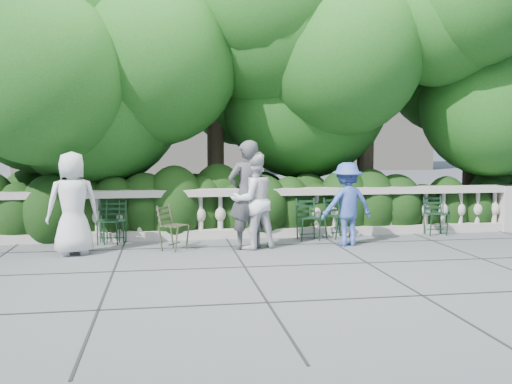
{
  "coord_description": "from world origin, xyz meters",
  "views": [
    {
      "loc": [
        -1.71,
        -9.67,
        1.95
      ],
      "look_at": [
        0.0,
        1.0,
        1.0
      ],
      "focal_mm": 40.0,
      "sensor_mm": 36.0,
      "label": 1
    }
  ],
  "objects": [
    {
      "name": "ground",
      "position": [
        0.0,
        0.0,
        0.0
      ],
      "size": [
        90.0,
        90.0,
        0.0
      ],
      "primitive_type": "plane",
      "color": "#4D4F54",
      "rests_on": "ground"
    },
    {
      "name": "person_businessman",
      "position": [
        -3.29,
        0.46,
        0.89
      ],
      "size": [
        1.01,
        0.81,
        1.79
      ],
      "primitive_type": "imported",
      "rotation": [
        0.0,
        0.0,
        3.46
      ],
      "color": "silver",
      "rests_on": "ground"
    },
    {
      "name": "chair_b",
      "position": [
        -2.8,
        1.3,
        0.0
      ],
      "size": [
        0.47,
        0.51,
        0.84
      ],
      "primitive_type": null,
      "rotation": [
        0.0,
        0.0,
        -0.06
      ],
      "color": "black",
      "rests_on": "ground"
    },
    {
      "name": "balustrade",
      "position": [
        0.0,
        1.8,
        0.49
      ],
      "size": [
        12.0,
        0.44,
        1.0
      ],
      "color": "#9E998E",
      "rests_on": "ground"
    },
    {
      "name": "person_casual_man",
      "position": [
        -0.13,
        0.54,
        0.89
      ],
      "size": [
        1.04,
        0.92,
        1.77
      ],
      "primitive_type": "imported",
      "rotation": [
        0.0,
        0.0,
        3.49
      ],
      "color": "silver",
      "rests_on": "ground"
    },
    {
      "name": "person_woman_grey",
      "position": [
        -0.24,
        0.54,
        0.99
      ],
      "size": [
        0.82,
        0.65,
        1.98
      ],
      "primitive_type": "imported",
      "rotation": [
        0.0,
        0.0,
        3.41
      ],
      "color": "#3E3F43",
      "rests_on": "ground"
    },
    {
      "name": "tree_canopy",
      "position": [
        0.69,
        3.19,
        3.96
      ],
      "size": [
        15.04,
        6.52,
        6.78
      ],
      "color": "#3F3023",
      "rests_on": "ground"
    },
    {
      "name": "chair_d",
      "position": [
        1.11,
        1.12,
        0.0
      ],
      "size": [
        0.47,
        0.51,
        0.84
      ],
      "primitive_type": null,
      "rotation": [
        0.0,
        0.0,
        0.07
      ],
      "color": "black",
      "rests_on": "ground"
    },
    {
      "name": "chair_f",
      "position": [
        1.81,
        1.26,
        0.0
      ],
      "size": [
        0.6,
        0.62,
        0.84
      ],
      "primitive_type": null,
      "rotation": [
        0.0,
        0.0,
        0.41
      ],
      "color": "black",
      "rests_on": "ground"
    },
    {
      "name": "chair_e",
      "position": [
        3.9,
        1.32,
        0.0
      ],
      "size": [
        0.46,
        0.5,
        0.84
      ],
      "primitive_type": null,
      "rotation": [
        0.0,
        0.0,
        -0.04
      ],
      "color": "black",
      "rests_on": "ground"
    },
    {
      "name": "chair_c",
      "position": [
        -2.67,
        1.28,
        0.0
      ],
      "size": [
        0.47,
        0.51,
        0.84
      ],
      "primitive_type": null,
      "rotation": [
        0.0,
        0.0,
        -0.07
      ],
      "color": "black",
      "rests_on": "ground"
    },
    {
      "name": "shrub_hedge",
      "position": [
        0.0,
        3.0,
        0.0
      ],
      "size": [
        15.0,
        2.6,
        1.7
      ],
      "primitive_type": null,
      "color": "black",
      "rests_on": "ground"
    },
    {
      "name": "person_older_blue",
      "position": [
        1.67,
        0.58,
        0.79
      ],
      "size": [
        1.09,
        0.74,
        1.57
      ],
      "primitive_type": "imported",
      "rotation": [
        0.0,
        0.0,
        3.3
      ],
      "color": "#344E9D",
      "rests_on": "ground"
    },
    {
      "name": "chair_weathered",
      "position": [
        -1.44,
        0.53,
        0.0
      ],
      "size": [
        0.65,
        0.64,
        0.84
      ],
      "primitive_type": null,
      "rotation": [
        0.0,
        0.0,
        0.96
      ],
      "color": "black",
      "rests_on": "ground"
    }
  ]
}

